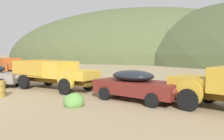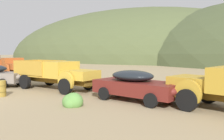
# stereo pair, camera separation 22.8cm
# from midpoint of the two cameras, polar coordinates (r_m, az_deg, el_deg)

# --- Properties ---
(hill_far_left) EXTENTS (88.21, 53.56, 29.42)m
(hill_far_left) POSITION_cam_midpoint_polar(r_m,az_deg,el_deg) (73.91, 3.87, 2.40)
(hill_far_left) COLOR #4C5633
(hill_far_left) RESTS_ON ground
(truck_oxide_orange) EXTENTS (6.59, 3.80, 2.16)m
(truck_oxide_orange) POSITION_cam_midpoint_polar(r_m,az_deg,el_deg) (26.78, -22.91, 0.76)
(truck_oxide_orange) COLOR #51220D
(truck_oxide_orange) RESTS_ON ground
(truck_faded_yellow) EXTENTS (6.46, 2.60, 1.91)m
(truck_faded_yellow) POSITION_cam_midpoint_polar(r_m,az_deg,el_deg) (16.41, -12.55, -1.07)
(truck_faded_yellow) COLOR brown
(truck_faded_yellow) RESTS_ON ground
(car_oxblood) EXTENTS (4.99, 2.51, 1.57)m
(car_oxblood) POSITION_cam_midpoint_polar(r_m,az_deg,el_deg) (12.58, 5.94, -3.55)
(car_oxblood) COLOR maroon
(car_oxblood) RESTS_ON ground
(bush_back_edge) EXTENTS (0.98, 0.93, 0.82)m
(bush_back_edge) POSITION_cam_midpoint_polar(r_m,az_deg,el_deg) (11.53, -9.69, -7.39)
(bush_back_edge) COLOR #5B8E42
(bush_back_edge) RESTS_ON ground
(bush_between_trucks) EXTENTS (0.71, 0.62, 0.56)m
(bush_between_trucks) POSITION_cam_midpoint_polar(r_m,az_deg,el_deg) (25.51, -12.91, -1.14)
(bush_between_trucks) COLOR #4C8438
(bush_between_trucks) RESTS_ON ground
(bush_near_barrel) EXTENTS (1.16, 1.28, 1.09)m
(bush_near_barrel) POSITION_cam_midpoint_polar(r_m,az_deg,el_deg) (22.70, -17.16, -1.57)
(bush_near_barrel) COLOR olive
(bush_near_barrel) RESTS_ON ground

